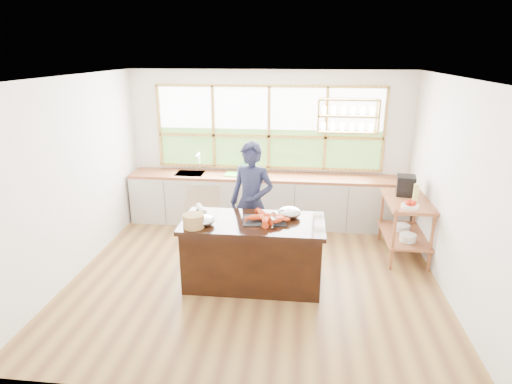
# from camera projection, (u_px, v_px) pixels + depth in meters

# --- Properties ---
(ground_plane) EXTENTS (5.00, 5.00, 0.00)m
(ground_plane) POSITION_uv_depth(u_px,v_px,m) (255.00, 275.00, 6.02)
(ground_plane) COLOR olive
(room_shell) EXTENTS (5.02, 4.52, 2.71)m
(room_shell) POSITION_uv_depth(u_px,v_px,m) (261.00, 145.00, 5.94)
(room_shell) COLOR silver
(room_shell) RESTS_ON ground_plane
(back_counter) EXTENTS (4.90, 0.63, 0.90)m
(back_counter) POSITION_uv_depth(u_px,v_px,m) (266.00, 199.00, 7.70)
(back_counter) COLOR #B5B2AB
(back_counter) RESTS_ON ground_plane
(right_shelf_unit) EXTENTS (0.62, 1.10, 0.90)m
(right_shelf_unit) POSITION_uv_depth(u_px,v_px,m) (406.00, 218.00, 6.43)
(right_shelf_unit) COLOR brown
(right_shelf_unit) RESTS_ON ground_plane
(island) EXTENTS (1.85, 0.90, 0.90)m
(island) POSITION_uv_depth(u_px,v_px,m) (253.00, 252.00, 5.68)
(island) COLOR black
(island) RESTS_ON ground_plane
(cook) EXTENTS (0.74, 0.58, 1.80)m
(cook) POSITION_uv_depth(u_px,v_px,m) (252.00, 203.00, 6.20)
(cook) COLOR #1C213D
(cook) RESTS_ON ground_plane
(potted_plant) EXTENTS (0.14, 0.10, 0.25)m
(potted_plant) POSITION_uv_depth(u_px,v_px,m) (245.00, 167.00, 7.62)
(potted_plant) COLOR slate
(potted_plant) RESTS_ON back_counter
(cutting_board) EXTENTS (0.43, 0.34, 0.01)m
(cutting_board) POSITION_uv_depth(u_px,v_px,m) (236.00, 174.00, 7.62)
(cutting_board) COLOR green
(cutting_board) RESTS_ON back_counter
(espresso_machine) EXTENTS (0.31, 0.32, 0.30)m
(espresso_machine) POSITION_uv_depth(u_px,v_px,m) (406.00, 185.00, 6.51)
(espresso_machine) COLOR black
(espresso_machine) RESTS_ON right_shelf_unit
(wine_bottle) EXTENTS (0.09, 0.09, 0.30)m
(wine_bottle) POSITION_uv_depth(u_px,v_px,m) (416.00, 194.00, 6.11)
(wine_bottle) COLOR #C2C457
(wine_bottle) RESTS_ON right_shelf_unit
(fruit_bowl) EXTENTS (0.24, 0.24, 0.11)m
(fruit_bowl) POSITION_uv_depth(u_px,v_px,m) (410.00, 205.00, 6.00)
(fruit_bowl) COLOR white
(fruit_bowl) RESTS_ON right_shelf_unit
(slate_board) EXTENTS (0.59, 0.46, 0.02)m
(slate_board) POSITION_uv_depth(u_px,v_px,m) (265.00, 220.00, 5.56)
(slate_board) COLOR black
(slate_board) RESTS_ON island
(lobster_pile) EXTENTS (0.52, 0.48, 0.08)m
(lobster_pile) POSITION_uv_depth(u_px,v_px,m) (266.00, 218.00, 5.51)
(lobster_pile) COLOR red
(lobster_pile) RESTS_ON slate_board
(mixing_bowl_left) EXTENTS (0.27, 0.27, 0.13)m
(mixing_bowl_left) POSITION_uv_depth(u_px,v_px,m) (204.00, 221.00, 5.42)
(mixing_bowl_left) COLOR #B9BBC0
(mixing_bowl_left) RESTS_ON island
(mixing_bowl_right) EXTENTS (0.30, 0.30, 0.15)m
(mixing_bowl_right) POSITION_uv_depth(u_px,v_px,m) (289.00, 213.00, 5.67)
(mixing_bowl_right) COLOR #B9BBC0
(mixing_bowl_right) RESTS_ON island
(wine_glass) EXTENTS (0.08, 0.08, 0.22)m
(wine_glass) POSITION_uv_depth(u_px,v_px,m) (274.00, 216.00, 5.27)
(wine_glass) COLOR white
(wine_glass) RESTS_ON island
(wicker_basket) EXTENTS (0.27, 0.27, 0.17)m
(wicker_basket) POSITION_uv_depth(u_px,v_px,m) (194.00, 221.00, 5.33)
(wicker_basket) COLOR #AA8E48
(wicker_basket) RESTS_ON island
(parchment_roll) EXTENTS (0.21, 0.30, 0.08)m
(parchment_roll) POSITION_uv_depth(u_px,v_px,m) (201.00, 209.00, 5.86)
(parchment_roll) COLOR white
(parchment_roll) RESTS_ON island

